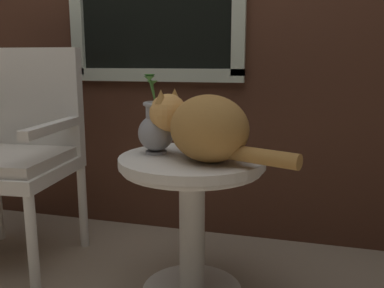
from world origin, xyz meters
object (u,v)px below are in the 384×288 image
Objects in this scene: wicker_side_table at (192,199)px; wicker_chair at (16,145)px; pewter_vase_with_ivy at (156,128)px; cat at (204,127)px.

wicker_chair reaches higher than wicker_side_table.
wicker_chair is at bearing 172.04° from wicker_side_table.
wicker_side_table is 0.93m from wicker_chair.
pewter_vase_with_ivy reaches higher than wicker_side_table.
pewter_vase_with_ivy is (0.75, -0.11, 0.13)m from wicker_chair.
wicker_chair is 1.73× the size of cat.
wicker_side_table is 0.58× the size of wicker_chair.
cat is at bearing -43.18° from wicker_side_table.
wicker_side_table is 0.32m from cat.
cat is at bearing -10.81° from wicker_chair.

